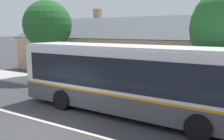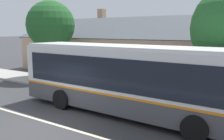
{
  "view_description": "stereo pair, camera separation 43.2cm",
  "coord_description": "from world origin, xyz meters",
  "px_view_note": "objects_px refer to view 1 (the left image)",
  "views": [
    {
      "loc": [
        7.71,
        -7.3,
        3.94
      ],
      "look_at": [
        0.46,
        4.39,
        1.77
      ],
      "focal_mm": 40.0,
      "sensor_mm": 36.0,
      "label": 1
    },
    {
      "loc": [
        8.08,
        -7.07,
        3.94
      ],
      "look_at": [
        0.46,
        4.39,
        1.77
      ],
      "focal_mm": 40.0,
      "sensor_mm": 36.0,
      "label": 2
    }
  ],
  "objects_px": {
    "transit_bus": "(129,78)",
    "bench_down_street": "(130,88)",
    "bench_by_building": "(79,81)",
    "street_tree_secondary": "(48,25)"
  },
  "relations": [
    {
      "from": "bench_by_building",
      "to": "street_tree_secondary",
      "type": "height_order",
      "value": "street_tree_secondary"
    },
    {
      "from": "street_tree_secondary",
      "to": "transit_bus",
      "type": "bearing_deg",
      "value": -24.09
    },
    {
      "from": "bench_down_street",
      "to": "street_tree_secondary",
      "type": "height_order",
      "value": "street_tree_secondary"
    },
    {
      "from": "transit_bus",
      "to": "bench_down_street",
      "type": "relative_size",
      "value": 7.08
    },
    {
      "from": "bench_by_building",
      "to": "bench_down_street",
      "type": "relative_size",
      "value": 1.03
    },
    {
      "from": "bench_down_street",
      "to": "street_tree_secondary",
      "type": "relative_size",
      "value": 0.26
    },
    {
      "from": "bench_by_building",
      "to": "street_tree_secondary",
      "type": "distance_m",
      "value": 6.25
    },
    {
      "from": "transit_bus",
      "to": "bench_down_street",
      "type": "bearing_deg",
      "value": 117.36
    },
    {
      "from": "transit_bus",
      "to": "bench_by_building",
      "type": "relative_size",
      "value": 6.89
    },
    {
      "from": "transit_bus",
      "to": "street_tree_secondary",
      "type": "distance_m",
      "value": 11.06
    }
  ]
}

